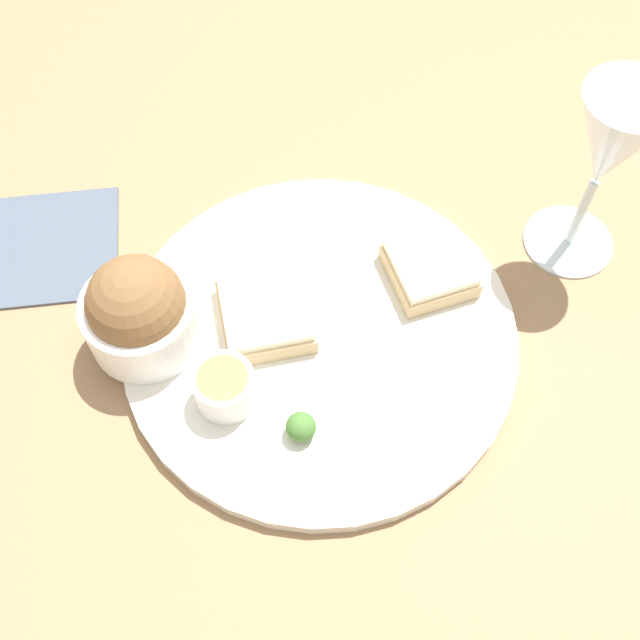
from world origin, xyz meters
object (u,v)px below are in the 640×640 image
object	(u,v)px
napkin	(53,246)
salad_bowl	(139,312)
cheese_toast_near	(266,310)
cheese_toast_far	(430,268)
sauce_ramekin	(224,387)
wine_glass	(610,149)

from	to	relation	value
napkin	salad_bowl	bearing A→B (deg)	-121.48
cheese_toast_near	cheese_toast_far	distance (m)	0.14
sauce_ramekin	cheese_toast_far	size ratio (longest dim) A/B	0.52
cheese_toast_near	salad_bowl	bearing A→B (deg)	113.00
napkin	wine_glass	bearing A→B (deg)	-75.77
salad_bowl	sauce_ramekin	world-z (taller)	salad_bowl
salad_bowl	napkin	size ratio (longest dim) A/B	0.59
salad_bowl	wine_glass	bearing A→B (deg)	-60.60
sauce_ramekin	cheese_toast_far	distance (m)	0.20
salad_bowl	cheese_toast_near	size ratio (longest dim) A/B	0.90
cheese_toast_near	cheese_toast_far	xyz separation A→B (m)	(0.07, -0.12, 0.00)
cheese_toast_far	wine_glass	world-z (taller)	wine_glass
cheese_toast_near	cheese_toast_far	bearing A→B (deg)	-59.66
salad_bowl	napkin	bearing A→B (deg)	58.52
cheese_toast_near	napkin	bearing A→B (deg)	80.82
salad_bowl	wine_glass	size ratio (longest dim) A/B	0.52
sauce_ramekin	wine_glass	size ratio (longest dim) A/B	0.27
salad_bowl	cheese_toast_near	xyz separation A→B (m)	(0.04, -0.09, -0.03)
sauce_ramekin	wine_glass	xyz separation A→B (m)	(0.22, -0.25, 0.09)
cheese_toast_far	sauce_ramekin	bearing A→B (deg)	137.96
salad_bowl	sauce_ramekin	distance (m)	0.09
salad_bowl	cheese_toast_far	size ratio (longest dim) A/B	0.98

